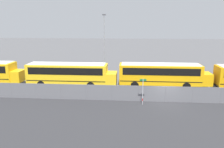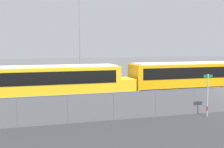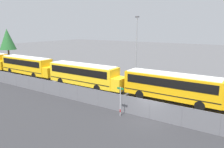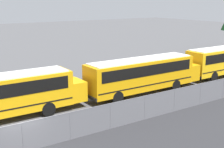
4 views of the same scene
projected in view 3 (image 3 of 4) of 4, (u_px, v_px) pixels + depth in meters
name	position (u px, v px, depth m)	size (l,w,h in m)	color
ground_plane	(149.00, 119.00, 20.63)	(200.00, 200.00, 0.00)	#4C4C4F
road_strip	(115.00, 147.00, 15.74)	(136.49, 12.00, 0.01)	#2B2B2D
fence	(150.00, 109.00, 20.43)	(102.56, 0.07, 1.83)	#9EA0A5
school_bus_1	(27.00, 65.00, 38.56)	(12.45, 2.46, 3.32)	yellow
school_bus_2	(84.00, 74.00, 31.03)	(12.45, 2.46, 3.32)	yellow
school_bus_3	(174.00, 86.00, 24.67)	(12.45, 2.46, 3.32)	#EDA80F
street_sign	(120.00, 101.00, 20.90)	(0.70, 0.09, 2.93)	#B7B7BC
light_pole	(136.00, 46.00, 34.81)	(0.60, 0.24, 10.14)	gray
tree_1	(7.00, 39.00, 58.76)	(4.27, 4.27, 8.06)	#51381E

